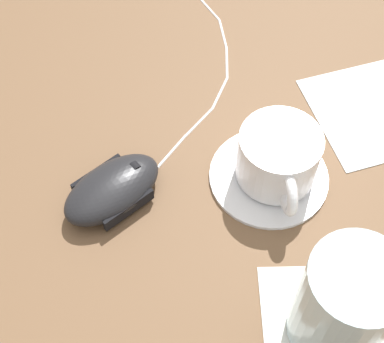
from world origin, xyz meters
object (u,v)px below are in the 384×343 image
(drinking_glass, at_px, (345,305))
(computer_mouse, at_px, (112,189))
(coffee_cup, at_px, (279,157))
(saucer, at_px, (269,176))

(drinking_glass, bearing_deg, computer_mouse, 82.16)
(coffee_cup, distance_m, drinking_glass, 0.17)
(coffee_cup, height_order, computer_mouse, coffee_cup)
(coffee_cup, bearing_deg, drinking_glass, -140.69)
(coffee_cup, distance_m, computer_mouse, 0.17)
(coffee_cup, bearing_deg, saucer, 114.65)
(computer_mouse, bearing_deg, coffee_cup, -55.59)
(computer_mouse, relative_size, drinking_glass, 1.07)
(computer_mouse, bearing_deg, drinking_glass, -97.84)
(saucer, height_order, computer_mouse, computer_mouse)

